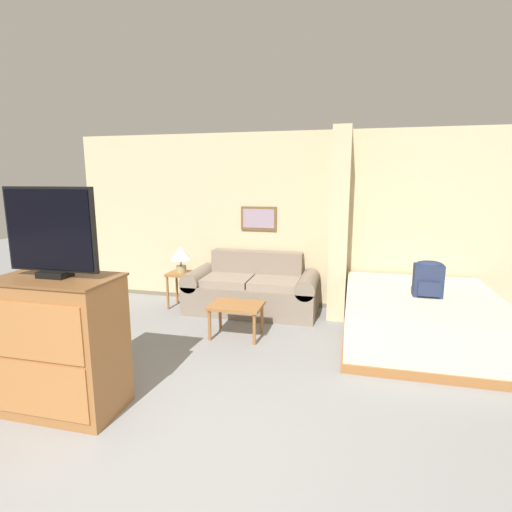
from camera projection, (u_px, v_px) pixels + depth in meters
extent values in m
plane|color=gray|center=(166.00, 480.00, 2.58)|extent=(20.00, 20.00, 0.00)
cube|color=#CCB78E|center=(279.00, 220.00, 6.06)|extent=(6.53, 0.12, 2.60)
cube|color=#70644E|center=(277.00, 302.00, 6.23)|extent=(6.53, 0.02, 0.06)
cube|color=brown|center=(259.00, 218.00, 6.04)|extent=(0.55, 0.02, 0.36)
cube|color=gray|center=(258.00, 218.00, 6.03)|extent=(0.48, 0.01, 0.29)
cube|color=#CCB78E|center=(340.00, 225.00, 5.51)|extent=(0.24, 0.58, 2.60)
cube|color=gray|center=(252.00, 298.00, 5.84)|extent=(1.39, 0.84, 0.42)
cube|color=gray|center=(257.00, 265.00, 6.06)|extent=(1.39, 0.20, 0.43)
cube|color=gray|center=(199.00, 294.00, 6.03)|extent=(0.25, 0.84, 0.42)
cylinder|color=gray|center=(199.00, 277.00, 5.98)|extent=(0.27, 0.84, 0.27)
cube|color=gray|center=(308.00, 302.00, 5.64)|extent=(0.25, 0.84, 0.42)
cylinder|color=gray|center=(308.00, 284.00, 5.59)|extent=(0.27, 0.84, 0.27)
cube|color=gray|center=(228.00, 280.00, 5.82)|extent=(0.68, 0.60, 0.10)
cube|color=gray|center=(274.00, 283.00, 5.66)|extent=(0.68, 0.60, 0.10)
cube|color=#996033|center=(236.00, 306.00, 4.87)|extent=(0.64, 0.47, 0.04)
cylinder|color=#996033|center=(210.00, 325.00, 4.79)|extent=(0.04, 0.04, 0.38)
cylinder|color=#996033|center=(254.00, 329.00, 4.66)|extent=(0.04, 0.04, 0.38)
cylinder|color=#996033|center=(220.00, 315.00, 5.17)|extent=(0.04, 0.04, 0.38)
cylinder|color=#996033|center=(262.00, 318.00, 5.04)|extent=(0.04, 0.04, 0.38)
cube|color=#996033|center=(181.00, 274.00, 6.00)|extent=(0.38, 0.38, 0.04)
cylinder|color=#996033|center=(168.00, 293.00, 5.94)|extent=(0.04, 0.04, 0.50)
cylinder|color=#996033|center=(188.00, 294.00, 5.87)|extent=(0.04, 0.04, 0.50)
cylinder|color=#996033|center=(177.00, 287.00, 6.25)|extent=(0.04, 0.04, 0.50)
cylinder|color=#996033|center=(196.00, 289.00, 6.17)|extent=(0.04, 0.04, 0.50)
cylinder|color=tan|center=(181.00, 269.00, 5.99)|extent=(0.15, 0.15, 0.11)
cylinder|color=tan|center=(181.00, 263.00, 5.97)|extent=(0.02, 0.02, 0.09)
cone|color=silver|center=(181.00, 253.00, 5.95)|extent=(0.32, 0.32, 0.20)
cube|color=#996033|center=(62.00, 346.00, 3.29)|extent=(0.95, 0.54, 1.13)
cube|color=brown|center=(55.00, 278.00, 3.18)|extent=(0.97, 0.57, 0.02)
cube|color=#AB6C39|center=(33.00, 332.00, 2.98)|extent=(0.85, 0.01, 0.45)
cube|color=#AB6C39|center=(40.00, 390.00, 3.07)|extent=(0.85, 0.01, 0.45)
cube|color=black|center=(55.00, 274.00, 3.17)|extent=(0.24, 0.16, 0.05)
cube|color=black|center=(51.00, 230.00, 3.11)|extent=(0.79, 0.04, 0.66)
cube|color=black|center=(48.00, 230.00, 3.08)|extent=(0.75, 0.01, 0.62)
cube|color=#996033|center=(419.00, 338.00, 4.76)|extent=(1.76, 2.03, 0.10)
cube|color=beige|center=(421.00, 315.00, 4.70)|extent=(1.72, 1.99, 0.49)
cube|color=white|center=(413.00, 282.00, 5.40)|extent=(1.60, 0.36, 0.10)
cube|color=#232D4C|center=(428.00, 280.00, 4.55)|extent=(0.32, 0.18, 0.37)
cube|color=#232D4C|center=(429.00, 289.00, 4.46)|extent=(0.24, 0.03, 0.16)
ellipsoid|color=#232D4C|center=(429.00, 264.00, 4.51)|extent=(0.30, 0.17, 0.09)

